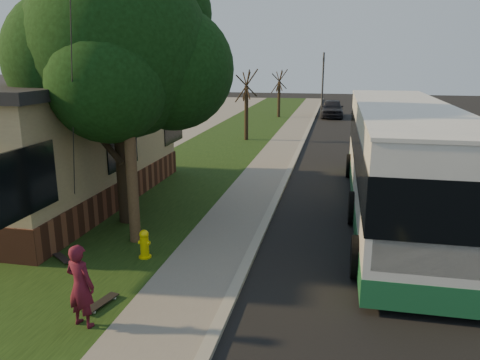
% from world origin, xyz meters
% --- Properties ---
extents(ground, '(120.00, 120.00, 0.00)m').
position_xyz_m(ground, '(0.00, 0.00, 0.00)').
color(ground, black).
rests_on(ground, ground).
extents(road, '(8.00, 80.00, 0.01)m').
position_xyz_m(road, '(4.00, 10.00, 0.01)').
color(road, black).
rests_on(road, ground).
extents(curb, '(0.25, 80.00, 0.12)m').
position_xyz_m(curb, '(0.00, 10.00, 0.06)').
color(curb, gray).
rests_on(curb, ground).
extents(sidewalk, '(2.00, 80.00, 0.08)m').
position_xyz_m(sidewalk, '(-1.00, 10.00, 0.04)').
color(sidewalk, slate).
rests_on(sidewalk, ground).
extents(grass_verge, '(5.00, 80.00, 0.07)m').
position_xyz_m(grass_verge, '(-4.50, 10.00, 0.04)').
color(grass_verge, black).
rests_on(grass_verge, ground).
extents(building_lot, '(15.00, 80.00, 0.04)m').
position_xyz_m(building_lot, '(-14.50, 10.00, 0.02)').
color(building_lot, slate).
rests_on(building_lot, ground).
extents(fire_hydrant, '(0.32, 0.32, 0.74)m').
position_xyz_m(fire_hydrant, '(-2.60, 0.00, 0.43)').
color(fire_hydrant, yellow).
rests_on(fire_hydrant, grass_verge).
extents(utility_pole, '(2.86, 3.21, 9.07)m').
position_xyz_m(utility_pole, '(-3.31, 0.99, 4.63)').
color(utility_pole, '#473321').
rests_on(utility_pole, ground).
extents(leafy_tree, '(6.30, 6.00, 7.80)m').
position_xyz_m(leafy_tree, '(-4.17, 2.65, 5.17)').
color(leafy_tree, black).
rests_on(leafy_tree, grass_verge).
extents(bare_tree_near, '(1.38, 1.21, 4.31)m').
position_xyz_m(bare_tree_near, '(-3.50, 18.00, 2.15)').
color(bare_tree_near, black).
rests_on(bare_tree_near, grass_verge).
extents(bare_tree_far, '(1.38, 1.21, 4.03)m').
position_xyz_m(bare_tree_far, '(-3.00, 30.00, 2.00)').
color(bare_tree_far, black).
rests_on(bare_tree_far, grass_verge).
extents(traffic_signal, '(0.18, 0.22, 5.50)m').
position_xyz_m(traffic_signal, '(0.50, 34.00, 3.16)').
color(traffic_signal, '#2D2D30').
rests_on(traffic_signal, ground).
extents(transit_bus, '(3.07, 13.30, 3.59)m').
position_xyz_m(transit_bus, '(4.02, 4.96, 1.92)').
color(transit_bus, silver).
rests_on(transit_bus, ground).
extents(skateboarder, '(0.67, 0.51, 1.63)m').
position_xyz_m(skateboarder, '(-2.50, -3.16, 0.88)').
color(skateboarder, '#4C0F1F').
rests_on(skateboarder, grass_verge).
extents(skateboard_main, '(0.41, 0.91, 0.08)m').
position_xyz_m(skateboard_main, '(-2.52, -2.44, 0.13)').
color(skateboard_main, black).
rests_on(skateboard_main, grass_verge).
extents(skateboard_spare, '(0.74, 0.60, 0.07)m').
position_xyz_m(skateboard_spare, '(-4.56, -0.58, 0.12)').
color(skateboard_spare, black).
rests_on(skateboard_spare, grass_verge).
extents(dumpster, '(1.58, 1.40, 1.18)m').
position_xyz_m(dumpster, '(-8.84, 8.16, 0.63)').
color(dumpster, black).
rests_on(dumpster, building_lot).
extents(distant_car, '(1.91, 4.57, 1.54)m').
position_xyz_m(distant_car, '(1.50, 31.30, 0.77)').
color(distant_car, black).
rests_on(distant_car, ground).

